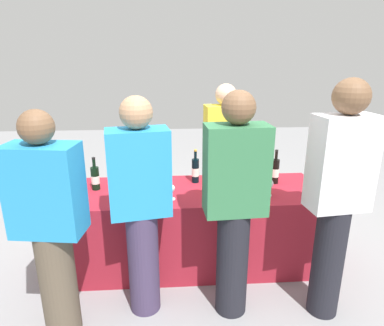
{
  "coord_description": "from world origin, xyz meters",
  "views": [
    {
      "loc": [
        -0.19,
        -2.77,
        1.87
      ],
      "look_at": [
        0.0,
        0.0,
        0.98
      ],
      "focal_mm": 31.57,
      "sensor_mm": 36.0,
      "label": 1
    }
  ],
  "objects_px": {
    "wine_glass_0": "(171,189)",
    "guest_2": "(235,202)",
    "guest_0": "(50,224)",
    "guest_1": "(141,204)",
    "wine_bottle_3": "(195,170)",
    "wine_bottle_4": "(226,172)",
    "wine_bottle_5": "(275,171)",
    "guest_3": "(337,196)",
    "wine_bottle_0": "(95,178)",
    "server_pouring": "(224,155)",
    "wine_bottle_2": "(138,176)",
    "wine_glass_2": "(269,184)",
    "wine_glass_1": "(211,181)",
    "wine_bottle_1": "(126,174)"
  },
  "relations": [
    {
      "from": "wine_glass_0",
      "to": "guest_2",
      "type": "height_order",
      "value": "guest_2"
    },
    {
      "from": "guest_0",
      "to": "guest_1",
      "type": "relative_size",
      "value": 0.97
    },
    {
      "from": "wine_bottle_3",
      "to": "wine_bottle_4",
      "type": "xyz_separation_m",
      "value": [
        0.29,
        -0.05,
        -0.0
      ]
    },
    {
      "from": "wine_bottle_5",
      "to": "guest_3",
      "type": "xyz_separation_m",
      "value": [
        0.17,
        -0.83,
        0.11
      ]
    },
    {
      "from": "wine_bottle_0",
      "to": "wine_bottle_5",
      "type": "relative_size",
      "value": 0.92
    },
    {
      "from": "wine_glass_0",
      "to": "guest_1",
      "type": "xyz_separation_m",
      "value": [
        -0.22,
        -0.4,
        0.06
      ]
    },
    {
      "from": "server_pouring",
      "to": "guest_1",
      "type": "bearing_deg",
      "value": 51.24
    },
    {
      "from": "wine_bottle_2",
      "to": "guest_3",
      "type": "height_order",
      "value": "guest_3"
    },
    {
      "from": "wine_glass_2",
      "to": "wine_bottle_2",
      "type": "bearing_deg",
      "value": 167.8
    },
    {
      "from": "wine_glass_1",
      "to": "guest_0",
      "type": "xyz_separation_m",
      "value": [
        -1.12,
        -0.7,
        -0.0
      ]
    },
    {
      "from": "wine_bottle_5",
      "to": "wine_bottle_0",
      "type": "bearing_deg",
      "value": -178.41
    },
    {
      "from": "guest_0",
      "to": "wine_glass_2",
      "type": "bearing_deg",
      "value": 28.62
    },
    {
      "from": "wine_bottle_4",
      "to": "server_pouring",
      "type": "bearing_deg",
      "value": 83.69
    },
    {
      "from": "wine_glass_2",
      "to": "guest_3",
      "type": "relative_size",
      "value": 0.08
    },
    {
      "from": "wine_bottle_2",
      "to": "server_pouring",
      "type": "height_order",
      "value": "server_pouring"
    },
    {
      "from": "wine_bottle_4",
      "to": "server_pouring",
      "type": "relative_size",
      "value": 0.19
    },
    {
      "from": "wine_glass_1",
      "to": "wine_bottle_0",
      "type": "bearing_deg",
      "value": 171.34
    },
    {
      "from": "server_pouring",
      "to": "guest_1",
      "type": "xyz_separation_m",
      "value": [
        -0.78,
        -1.2,
        0.01
      ]
    },
    {
      "from": "wine_bottle_3",
      "to": "guest_3",
      "type": "distance_m",
      "value": 1.28
    },
    {
      "from": "guest_1",
      "to": "guest_3",
      "type": "distance_m",
      "value": 1.35
    },
    {
      "from": "wine_bottle_1",
      "to": "wine_bottle_4",
      "type": "xyz_separation_m",
      "value": [
        0.92,
        -0.03,
        0.01
      ]
    },
    {
      "from": "wine_bottle_0",
      "to": "wine_glass_0",
      "type": "xyz_separation_m",
      "value": [
        0.67,
        -0.26,
        -0.02
      ]
    },
    {
      "from": "server_pouring",
      "to": "guest_0",
      "type": "bearing_deg",
      "value": 40.19
    },
    {
      "from": "wine_bottle_2",
      "to": "guest_0",
      "type": "relative_size",
      "value": 0.2
    },
    {
      "from": "wine_glass_0",
      "to": "guest_1",
      "type": "relative_size",
      "value": 0.08
    },
    {
      "from": "wine_bottle_0",
      "to": "wine_bottle_2",
      "type": "relative_size",
      "value": 0.95
    },
    {
      "from": "wine_bottle_5",
      "to": "guest_1",
      "type": "relative_size",
      "value": 0.2
    },
    {
      "from": "wine_bottle_2",
      "to": "wine_glass_1",
      "type": "xyz_separation_m",
      "value": [
        0.64,
        -0.15,
        -0.0
      ]
    },
    {
      "from": "wine_bottle_0",
      "to": "guest_0",
      "type": "xyz_separation_m",
      "value": [
        -0.11,
        -0.85,
        0.0
      ]
    },
    {
      "from": "wine_bottle_1",
      "to": "wine_glass_0",
      "type": "height_order",
      "value": "wine_bottle_1"
    },
    {
      "from": "guest_0",
      "to": "wine_bottle_3",
      "type": "bearing_deg",
      "value": 51.61
    },
    {
      "from": "guest_0",
      "to": "wine_glass_1",
      "type": "bearing_deg",
      "value": 39.73
    },
    {
      "from": "wine_bottle_4",
      "to": "server_pouring",
      "type": "xyz_separation_m",
      "value": [
        0.05,
        0.47,
        0.02
      ]
    },
    {
      "from": "guest_0",
      "to": "guest_1",
      "type": "bearing_deg",
      "value": 26.11
    },
    {
      "from": "server_pouring",
      "to": "guest_0",
      "type": "relative_size",
      "value": 1.02
    },
    {
      "from": "wine_bottle_3",
      "to": "guest_0",
      "type": "height_order",
      "value": "guest_0"
    },
    {
      "from": "server_pouring",
      "to": "guest_1",
      "type": "relative_size",
      "value": 0.98
    },
    {
      "from": "wine_bottle_2",
      "to": "guest_2",
      "type": "relative_size",
      "value": 0.19
    },
    {
      "from": "wine_glass_0",
      "to": "server_pouring",
      "type": "relative_size",
      "value": 0.08
    },
    {
      "from": "wine_glass_2",
      "to": "guest_3",
      "type": "xyz_separation_m",
      "value": [
        0.31,
        -0.55,
        0.12
      ]
    },
    {
      "from": "wine_bottle_1",
      "to": "server_pouring",
      "type": "xyz_separation_m",
      "value": [
        0.97,
        0.44,
        0.03
      ]
    },
    {
      "from": "guest_0",
      "to": "guest_3",
      "type": "xyz_separation_m",
      "value": [
        1.91,
        0.06,
        0.11
      ]
    },
    {
      "from": "wine_bottle_1",
      "to": "wine_glass_1",
      "type": "xyz_separation_m",
      "value": [
        0.75,
        -0.25,
        0.01
      ]
    },
    {
      "from": "guest_2",
      "to": "wine_bottle_1",
      "type": "bearing_deg",
      "value": 132.47
    },
    {
      "from": "wine_bottle_1",
      "to": "wine_bottle_3",
      "type": "height_order",
      "value": "wine_bottle_3"
    },
    {
      "from": "wine_bottle_2",
      "to": "guest_0",
      "type": "bearing_deg",
      "value": -119.66
    },
    {
      "from": "wine_bottle_1",
      "to": "wine_bottle_5",
      "type": "height_order",
      "value": "wine_bottle_5"
    },
    {
      "from": "wine_bottle_4",
      "to": "wine_bottle_5",
      "type": "height_order",
      "value": "wine_bottle_5"
    },
    {
      "from": "guest_0",
      "to": "guest_3",
      "type": "distance_m",
      "value": 1.91
    },
    {
      "from": "wine_glass_2",
      "to": "wine_bottle_4",
      "type": "bearing_deg",
      "value": 134.81
    }
  ]
}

